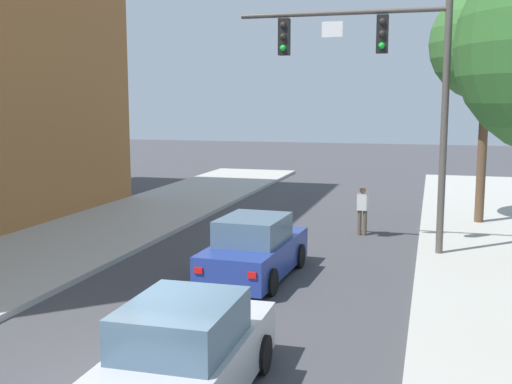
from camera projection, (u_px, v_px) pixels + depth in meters
name	position (u px, v px, depth m)	size (l,w,h in m)	color
traffic_signal_mast	(385.00, 71.00, 17.57)	(6.00, 0.38, 7.50)	#514C47
car_lead_blue	(255.00, 250.00, 15.76)	(1.98, 4.31, 1.60)	navy
car_following_silver	(185.00, 357.00, 9.13)	(1.87, 4.26, 1.60)	#B7B7BC
pedestrian_crossing_road	(362.00, 208.00, 20.84)	(0.36, 0.22, 1.64)	brown
street_tree_third	(488.00, 44.00, 21.61)	(3.99, 3.99, 8.31)	brown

